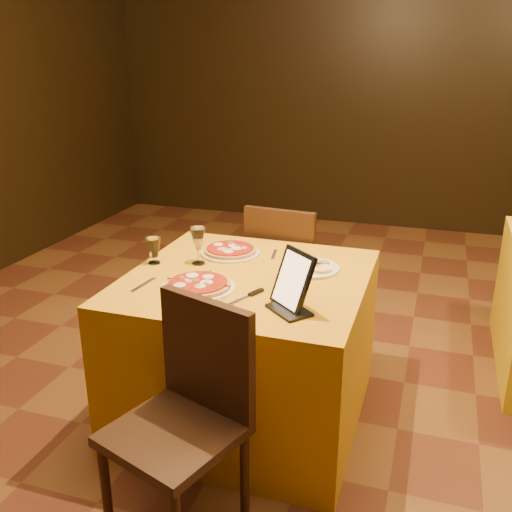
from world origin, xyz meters
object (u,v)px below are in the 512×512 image
(pizza_far, at_px, (230,251))
(wine_glass, at_px, (198,246))
(chair_main_far, at_px, (290,274))
(main_table, at_px, (248,347))
(tablet, at_px, (293,280))
(water_glass, at_px, (154,251))
(chair_main_near, at_px, (174,433))
(pizza_near, at_px, (198,286))

(pizza_far, distance_m, wine_glass, 0.22)
(chair_main_far, bearing_deg, pizza_far, 76.84)
(chair_main_far, relative_size, pizza_far, 2.99)
(main_table, xyz_separation_m, tablet, (0.29, -0.27, 0.49))
(water_glass, bearing_deg, chair_main_near, -59.48)
(wine_glass, bearing_deg, pizza_near, -67.13)
(pizza_near, bearing_deg, chair_main_near, -75.59)
(water_glass, bearing_deg, pizza_far, 38.20)
(main_table, bearing_deg, wine_glass, 164.94)
(pizza_far, bearing_deg, chair_main_far, 71.59)
(tablet, bearing_deg, main_table, 178.25)
(chair_main_far, xyz_separation_m, water_glass, (-0.49, -0.79, 0.36))
(main_table, height_order, chair_main_near, chair_main_near)
(chair_main_far, distance_m, tablet, 1.18)
(pizza_near, relative_size, water_glass, 2.50)
(pizza_far, distance_m, water_glass, 0.40)
(water_glass, bearing_deg, pizza_near, -34.76)
(pizza_near, distance_m, water_glass, 0.41)
(chair_main_far, bearing_deg, main_table, 95.25)
(chair_main_near, distance_m, pizza_far, 1.13)
(pizza_near, relative_size, pizza_far, 1.07)
(water_glass, bearing_deg, main_table, -1.58)
(wine_glass, bearing_deg, pizza_far, 61.92)
(water_glass, bearing_deg, tablet, -19.90)
(chair_main_near, height_order, pizza_near, chair_main_near)
(wine_glass, distance_m, water_glass, 0.22)
(pizza_near, bearing_deg, water_glass, 145.24)
(main_table, xyz_separation_m, pizza_near, (-0.15, -0.22, 0.39))
(pizza_near, xyz_separation_m, wine_glass, (-0.12, 0.30, 0.08))
(chair_main_far, relative_size, pizza_near, 2.80)
(tablet, bearing_deg, chair_main_far, 146.31)
(main_table, bearing_deg, pizza_near, -124.91)
(chair_main_near, distance_m, pizza_near, 0.69)
(tablet, bearing_deg, chair_main_near, -76.33)
(main_table, height_order, wine_glass, wine_glass)
(chair_main_near, bearing_deg, tablet, 81.55)
(water_glass, bearing_deg, chair_main_far, 58.06)
(chair_main_near, relative_size, water_glass, 7.00)
(main_table, bearing_deg, water_glass, 178.42)
(wine_glass, height_order, tablet, tablet)
(chair_main_far, height_order, pizza_near, chair_main_far)
(chair_main_near, xyz_separation_m, wine_glass, (-0.28, 0.89, 0.39))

